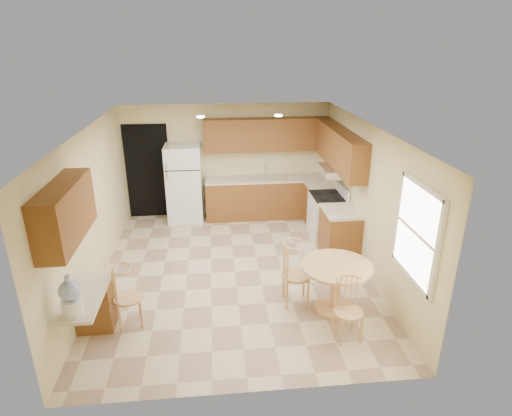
{
  "coord_description": "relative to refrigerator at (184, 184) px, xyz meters",
  "views": [
    {
      "loc": [
        -0.3,
        -6.52,
        3.78
      ],
      "look_at": [
        0.4,
        0.3,
        1.06
      ],
      "focal_mm": 30.0,
      "sensor_mm": 36.0,
      "label": 1
    }
  ],
  "objects": [
    {
      "name": "water_crock",
      "position": [
        -1.05,
        -4.52,
        0.15
      ],
      "size": [
        0.25,
        0.25,
        0.52
      ],
      "color": "white",
      "rests_on": "desk_top"
    },
    {
      "name": "refrigerator",
      "position": [
        0.0,
        0.0,
        0.0
      ],
      "size": [
        0.75,
        0.73,
        1.7
      ],
      "color": "white",
      "rests_on": "floor"
    },
    {
      "name": "stove",
      "position": [
        2.88,
        -1.22,
        -0.38
      ],
      "size": [
        0.65,
        0.76,
        1.09
      ],
      "color": "white",
      "rests_on": "floor"
    },
    {
      "name": "chair_table_a",
      "position": [
        1.82,
        -3.53,
        -0.24
      ],
      "size": [
        0.45,
        0.57,
        1.01
      ],
      "rotation": [
        0.0,
        0.0,
        -1.58
      ],
      "color": "#E0AD70",
      "rests_on": "floor"
    },
    {
      "name": "doorway",
      "position": [
        -0.8,
        0.34,
        0.2
      ],
      "size": [
        0.9,
        0.02,
        2.1
      ],
      "primitive_type": "cube",
      "color": "black",
      "rests_on": "floor"
    },
    {
      "name": "wall_back",
      "position": [
        0.95,
        0.35,
        0.4
      ],
      "size": [
        4.5,
        0.02,
        2.5
      ],
      "primitive_type": "cube",
      "color": "beige",
      "rests_on": "floor"
    },
    {
      "name": "base_cab_back",
      "position": [
        1.83,
        0.05,
        -0.42
      ],
      "size": [
        2.75,
        0.6,
        0.87
      ],
      "primitive_type": "cube",
      "color": "brown",
      "rests_on": "floor"
    },
    {
      "name": "desk_top",
      "position": [
        -1.05,
        -4.1,
        -0.1
      ],
      "size": [
        0.5,
        1.2,
        0.04
      ],
      "primitive_type": "cube",
      "color": "beige",
      "rests_on": "desk_pedestal"
    },
    {
      "name": "counter_back",
      "position": [
        1.83,
        0.05,
        0.04
      ],
      "size": [
        2.75,
        0.63,
        0.04
      ],
      "primitive_type": "cube",
      "color": "beige",
      "rests_on": "base_cab_back"
    },
    {
      "name": "wall_front",
      "position": [
        0.95,
        -5.15,
        0.4
      ],
      "size": [
        4.5,
        0.02,
        2.5
      ],
      "primitive_type": "cube",
      "color": "beige",
      "rests_on": "floor"
    },
    {
      "name": "can_light_a",
      "position": [
        0.45,
        -1.2,
        1.63
      ],
      "size": [
        0.14,
        0.14,
        0.02
      ],
      "primitive_type": "cylinder",
      "color": "white",
      "rests_on": "ceiling"
    },
    {
      "name": "ceiling",
      "position": [
        0.95,
        -2.4,
        1.65
      ],
      "size": [
        4.5,
        5.5,
        0.02
      ],
      "primitive_type": "cube",
      "color": "white",
      "rests_on": "wall_back"
    },
    {
      "name": "wall_left",
      "position": [
        -1.3,
        -2.4,
        0.4
      ],
      "size": [
        0.02,
        5.5,
        2.5
      ],
      "primitive_type": "cube",
      "color": "beige",
      "rests_on": "floor"
    },
    {
      "name": "base_cab_right_b",
      "position": [
        2.9,
        -2.0,
        -0.42
      ],
      "size": [
        0.6,
        0.8,
        0.87
      ],
      "primitive_type": "cube",
      "color": "brown",
      "rests_on": "floor"
    },
    {
      "name": "chair_table_b",
      "position": [
        2.35,
        -4.42,
        -0.32
      ],
      "size": [
        0.39,
        0.39,
        0.87
      ],
      "rotation": [
        0.0,
        0.0,
        3.22
      ],
      "color": "#E0AD70",
      "rests_on": "floor"
    },
    {
      "name": "can_light_b",
      "position": [
        1.85,
        -1.2,
        1.63
      ],
      "size": [
        0.14,
        0.14,
        0.02
      ],
      "primitive_type": "cylinder",
      "color": "white",
      "rests_on": "ceiling"
    },
    {
      "name": "desk_pedestal",
      "position": [
        -1.05,
        -3.72,
        -0.49
      ],
      "size": [
        0.48,
        0.42,
        0.72
      ],
      "primitive_type": "cube",
      "color": "brown",
      "rests_on": "floor"
    },
    {
      "name": "upper_cab_right",
      "position": [
        3.04,
        -1.19,
        1.0
      ],
      "size": [
        0.33,
        2.42,
        0.7
      ],
      "primitive_type": "cube",
      "color": "brown",
      "rests_on": "wall_right"
    },
    {
      "name": "base_cab_right_a",
      "position": [
        2.9,
        -0.54,
        -0.42
      ],
      "size": [
        0.6,
        0.59,
        0.87
      ],
      "primitive_type": "cube",
      "color": "brown",
      "rests_on": "floor"
    },
    {
      "name": "floor",
      "position": [
        0.95,
        -2.4,
        -0.85
      ],
      "size": [
        5.5,
        5.5,
        0.0
      ],
      "primitive_type": "plane",
      "color": "beige",
      "rests_on": "ground"
    },
    {
      "name": "upper_cab_back",
      "position": [
        1.83,
        0.19,
        1.0
      ],
      "size": [
        2.75,
        0.33,
        0.7
      ],
      "primitive_type": "cube",
      "color": "brown",
      "rests_on": "wall_back"
    },
    {
      "name": "counter_right_b",
      "position": [
        2.9,
        -2.0,
        0.04
      ],
      "size": [
        0.63,
        0.8,
        0.04
      ],
      "primitive_type": "cube",
      "color": "beige",
      "rests_on": "base_cab_right_b"
    },
    {
      "name": "sink",
      "position": [
        1.8,
        0.05,
        0.06
      ],
      "size": [
        0.78,
        0.44,
        0.01
      ],
      "primitive_type": "cube",
      "color": "silver",
      "rests_on": "counter_back"
    },
    {
      "name": "dining_table",
      "position": [
        2.35,
        -3.68,
        -0.35
      ],
      "size": [
        1.03,
        1.03,
        0.76
      ],
      "rotation": [
        0.0,
        0.0,
        0.15
      ],
      "color": "#E0AD70",
      "rests_on": "floor"
    },
    {
      "name": "chair_desk",
      "position": [
        -0.6,
        -3.8,
        -0.3
      ],
      "size": [
        0.4,
        0.52,
        0.9
      ],
      "rotation": [
        0.0,
        0.0,
        -1.33
      ],
      "color": "#E0AD70",
      "rests_on": "floor"
    },
    {
      "name": "wall_right",
      "position": [
        3.2,
        -2.4,
        0.4
      ],
      "size": [
        0.02,
        5.5,
        2.5
      ],
      "primitive_type": "cube",
      "color": "beige",
      "rests_on": "floor"
    },
    {
      "name": "window",
      "position": [
        3.18,
        -4.25,
        0.65
      ],
      "size": [
        0.06,
        1.12,
        1.3
      ],
      "color": "white",
      "rests_on": "wall_right"
    },
    {
      "name": "counter_right_a",
      "position": [
        2.9,
        -0.54,
        0.04
      ],
      "size": [
        0.63,
        0.59,
        0.04
      ],
      "primitive_type": "cube",
      "color": "beige",
      "rests_on": "base_cab_right_a"
    },
    {
      "name": "upper_cab_left",
      "position": [
        -1.13,
        -4.0,
        1.0
      ],
      "size": [
        0.33,
        1.4,
        0.7
      ],
      "primitive_type": "cube",
      "color": "brown",
      "rests_on": "wall_left"
    },
    {
      "name": "range_hood",
      "position": [
        2.95,
        -1.22,
        0.57
      ],
      "size": [
        0.5,
        0.76,
        0.14
      ],
      "primitive_type": "cube",
      "color": "silver",
      "rests_on": "upper_cab_right"
    }
  ]
}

